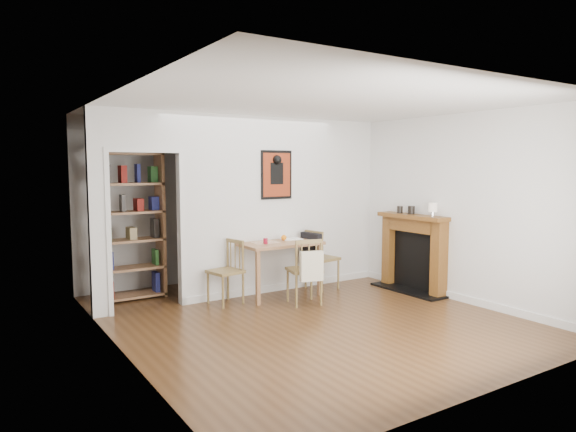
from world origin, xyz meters
TOP-DOWN VIEW (x-y plane):
  - ground at (0.00, 0.00)m, footprint 5.20×5.20m
  - room_shell at (0.10, 1.34)m, footprint 5.20×5.20m
  - dining_table at (0.29, 1.10)m, footprint 1.16×0.74m
  - chair_left at (-0.57, 1.09)m, footprint 0.52×0.52m
  - chair_right at (1.05, 1.10)m, footprint 0.58×0.52m
  - chair_front at (0.34, 0.51)m, footprint 0.55×0.59m
  - bookshelf at (-1.55, 2.07)m, footprint 0.88×0.35m
  - fireplace at (2.16, 0.25)m, footprint 0.45×1.25m
  - red_glass at (0.02, 1.02)m, footprint 0.06×0.06m
  - orange_fruit at (0.42, 1.16)m, footprint 0.08×0.08m
  - placemat at (0.08, 1.14)m, footprint 0.40×0.31m
  - notebook at (0.57, 1.19)m, footprint 0.32×0.25m
  - mantel_lamp at (2.12, -0.14)m, footprint 0.12×0.12m
  - ceramic_jar_a at (2.15, 0.31)m, footprint 0.10×0.10m
  - ceramic_jar_b at (2.11, 0.50)m, footprint 0.09×0.09m

SIDE VIEW (x-z plane):
  - ground at x=0.00m, z-range 0.00..0.00m
  - chair_left at x=-0.57m, z-range 0.00..0.88m
  - chair_front at x=0.34m, z-range 0.01..0.92m
  - chair_right at x=1.05m, z-range 0.02..0.93m
  - fireplace at x=2.16m, z-range 0.04..1.20m
  - dining_table at x=0.29m, z-range 0.30..1.09m
  - placemat at x=0.08m, z-range 0.79..0.79m
  - notebook at x=0.57m, z-range 0.79..0.80m
  - red_glass at x=0.02m, z-range 0.79..0.87m
  - orange_fruit at x=0.42m, z-range 0.79..0.87m
  - bookshelf at x=-1.55m, z-range -0.01..2.08m
  - ceramic_jar_b at x=2.11m, z-range 1.16..1.27m
  - ceramic_jar_a at x=2.15m, z-range 1.16..1.28m
  - mantel_lamp at x=2.12m, z-range 1.18..1.38m
  - room_shell at x=0.10m, z-range -1.30..3.90m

